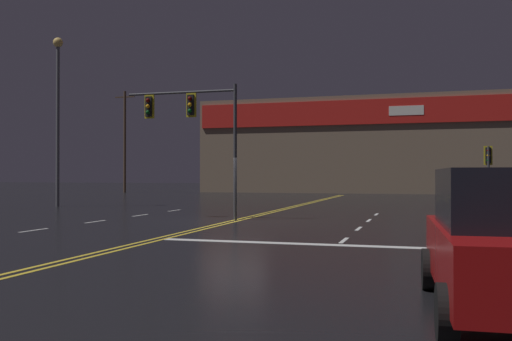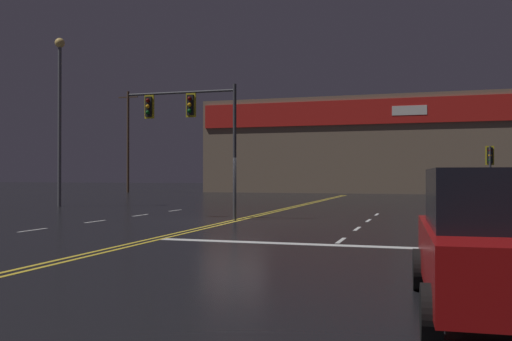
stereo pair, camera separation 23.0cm
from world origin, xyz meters
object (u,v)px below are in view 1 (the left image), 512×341
traffic_signal_median (190,117)px  traffic_signal_corner_northeast (488,163)px  streetlight_near_left (58,99)px  parked_car (510,241)px

traffic_signal_median → traffic_signal_corner_northeast: size_ratio=1.65×
traffic_signal_corner_northeast → streetlight_near_left: bearing=-170.8°
traffic_signal_corner_northeast → parked_car: 23.97m
parked_car → streetlight_near_left: bearing=136.6°
parked_car → traffic_signal_corner_northeast: bearing=85.0°
traffic_signal_median → parked_car: bearing=-53.1°
streetlight_near_left → parked_car: 29.64m
traffic_signal_corner_northeast → parked_car: bearing=-95.0°
traffic_signal_median → streetlight_near_left: (-10.89, 6.32, 1.98)m
traffic_signal_median → parked_car: (10.32, -13.72, -3.23)m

